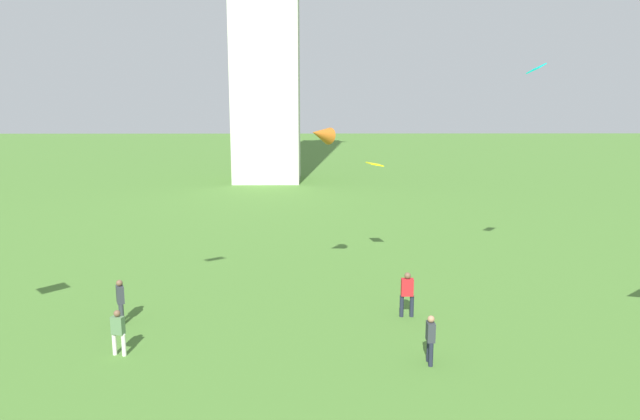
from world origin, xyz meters
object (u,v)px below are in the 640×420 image
person_4 (407,292)px  kite_flying_0 (321,134)px  person_5 (120,299)px  person_2 (118,330)px  kite_flying_5 (375,164)px  person_0 (430,337)px  kite_flying_1 (536,68)px

person_4 → kite_flying_0: size_ratio=1.33×
person_5 → kite_flying_0: 10.48m
person_2 → kite_flying_5: kite_flying_5 is taller
person_4 → person_5: 11.05m
person_0 → person_5: 11.74m
person_2 → kite_flying_5: size_ratio=1.52×
person_2 → kite_flying_0: bearing=-120.7°
person_5 → kite_flying_5: kite_flying_5 is taller
person_5 → kite_flying_5: size_ratio=1.64×
person_0 → person_4: 4.24m
person_4 → kite_flying_1: bearing=38.3°
person_5 → kite_flying_0: size_ratio=1.27×
person_5 → kite_flying_1: bearing=-95.8°
person_0 → person_5: size_ratio=0.96×
kite_flying_1 → person_0: bearing=-172.8°
person_2 → kite_flying_0: size_ratio=1.17×
person_2 → kite_flying_1: kite_flying_1 is taller
kite_flying_0 → kite_flying_1: 10.07m
kite_flying_0 → kite_flying_1: bearing=53.6°
person_0 → kite_flying_1: bearing=-34.2°
kite_flying_0 → kite_flying_5: size_ratio=1.29×
person_5 → kite_flying_0: (7.68, 3.91, 5.96)m
person_0 → person_4: person_4 is taller
person_0 → kite_flying_5: bearing=3.9°
person_4 → kite_flying_1: kite_flying_1 is taller
kite_flying_0 → person_0: bearing=-20.5°
person_5 → kite_flying_5: (10.35, 7.52, 4.24)m
person_4 → kite_flying_5: 8.10m
person_5 → kite_flying_0: kite_flying_0 is taller
person_0 → kite_flying_1: 14.00m
kite_flying_1 → kite_flying_5: (-6.89, 2.08, -4.51)m
person_2 → person_0: bearing=-169.4°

